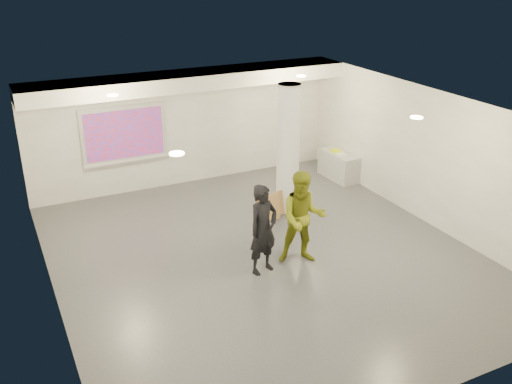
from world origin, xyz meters
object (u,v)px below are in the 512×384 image
column (288,149)px  man (303,218)px  woman (263,230)px  credenza (339,166)px  projection_screen (124,135)px

column → man: 2.52m
column → woman: size_ratio=1.70×
column → woman: bearing=-128.0°
man → column: bearing=89.1°
column → man: bearing=-112.1°
woman → man: bearing=-15.4°
column → man: (-0.92, -2.28, -0.57)m
woman → man: (0.86, 0.01, 0.05)m
credenza → man: 4.68m
column → man: column is taller
column → woman: (-1.79, -2.29, -0.62)m
column → projection_screen: size_ratio=1.43×
projection_screen → man: 5.42m
projection_screen → woman: projection_screen is taller
credenza → column: bearing=-155.4°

